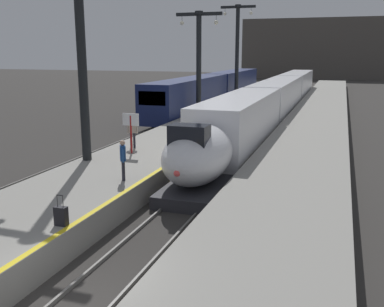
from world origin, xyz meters
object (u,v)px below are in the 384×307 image
station_column_mid (80,33)px  station_column_distant (237,43)px  passenger_far_waiting (133,130)px  regional_train_adjacent (215,89)px  passenger_mid_platform (123,157)px  departure_info_board (131,125)px  station_column_far (199,52)px  highspeed_train_main (276,98)px  rolling_suitcase (61,216)px

station_column_mid → station_column_distant: 32.67m
station_column_mid → passenger_far_waiting: (0.94, 3.23, -5.10)m
regional_train_adjacent → passenger_mid_platform: size_ratio=21.66×
departure_info_board → regional_train_adjacent: bearing=97.1°
station_column_far → passenger_far_waiting: station_column_far is taller
highspeed_train_main → passenger_mid_platform: bearing=-95.4°
passenger_far_waiting → rolling_suitcase: 11.34m
regional_train_adjacent → passenger_mid_platform: bearing=-80.7°
highspeed_train_main → departure_info_board: bearing=-101.4°
station_column_far → rolling_suitcase: 26.61m
highspeed_train_main → regional_train_adjacent: size_ratio=1.52×
highspeed_train_main → station_column_far: size_ratio=6.52×
station_column_mid → departure_info_board: size_ratio=4.84×
regional_train_adjacent → station_column_far: 13.88m
station_column_far → departure_info_board: station_column_far is taller
highspeed_train_main → departure_info_board: highspeed_train_main is taller
regional_train_adjacent → station_column_distant: 5.74m
station_column_mid → passenger_far_waiting: size_ratio=6.07×
passenger_far_waiting → station_column_mid: bearing=-106.2°
station_column_mid → departure_info_board: bearing=53.9°
station_column_distant → passenger_far_waiting: 29.91m
highspeed_train_main → station_column_far: bearing=-134.9°
regional_train_adjacent → station_column_mid: (2.20, -31.24, 5.01)m
highspeed_train_main → passenger_mid_platform: 26.85m
station_column_mid → passenger_mid_platform: size_ratio=6.07×
station_column_distant → highspeed_train_main: bearing=-55.5°
station_column_mid → station_column_far: 18.19m
station_column_far → station_column_distant: size_ratio=0.82×
highspeed_train_main → passenger_mid_platform: highspeed_train_main is taller
station_column_distant → departure_info_board: station_column_distant is taller
station_column_distant → passenger_mid_platform: 35.86m
station_column_mid → passenger_far_waiting: station_column_mid is taller
passenger_far_waiting → rolling_suitcase: (2.90, -10.94, -0.69)m
station_column_distant → rolling_suitcase: station_column_distant is taller
regional_train_adjacent → station_column_mid: bearing=-86.0°
station_column_far → station_column_distant: bearing=90.0°
station_column_mid → station_column_distant: size_ratio=0.98×
station_column_far → passenger_far_waiting: bearing=-86.4°
regional_train_adjacent → station_column_distant: station_column_distant is taller
regional_train_adjacent → passenger_mid_platform: (5.57, -33.89, -0.09)m
regional_train_adjacent → rolling_suitcase: 39.43m
highspeed_train_main → station_column_far: 9.39m
passenger_mid_platform → passenger_far_waiting: bearing=112.5°
departure_info_board → rolling_suitcase: bearing=-76.3°
regional_train_adjacent → station_column_mid: size_ratio=3.57×
passenger_far_waiting → passenger_mid_platform: bearing=-67.5°
station_column_mid → passenger_mid_platform: (3.37, -2.65, -5.10)m
regional_train_adjacent → station_column_mid: 31.72m
highspeed_train_main → station_column_far: station_column_far is taller
station_column_far → rolling_suitcase: station_column_far is taller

